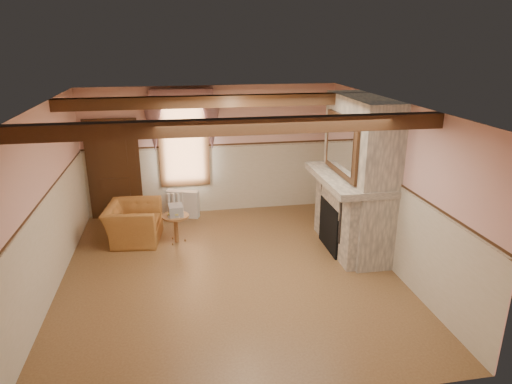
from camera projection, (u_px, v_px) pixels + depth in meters
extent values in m
cube|color=brown|center=(230.00, 273.00, 7.66)|extent=(5.50, 6.00, 0.01)
cube|color=silver|center=(226.00, 105.00, 6.76)|extent=(5.50, 6.00, 0.01)
cube|color=#DEA69A|center=(212.00, 150.00, 10.00)|extent=(5.50, 0.02, 2.80)
cube|color=#DEA69A|center=(265.00, 294.00, 4.41)|extent=(5.50, 0.02, 2.80)
cube|color=#DEA69A|center=(44.00, 205.00, 6.75)|extent=(0.02, 6.00, 2.80)
cube|color=#DEA69A|center=(390.00, 185.00, 7.67)|extent=(0.02, 6.00, 2.80)
cube|color=black|center=(333.00, 226.00, 8.41)|extent=(0.20, 0.95, 0.90)
imported|color=#9E662D|center=(133.00, 223.00, 8.79)|extent=(1.09, 1.21, 0.72)
cylinder|color=brown|center=(176.00, 229.00, 8.74)|extent=(0.61, 0.61, 0.55)
cube|color=#B7AD8C|center=(176.00, 210.00, 8.62)|extent=(0.29, 0.34, 0.20)
cube|color=silver|center=(183.00, 204.00, 9.96)|extent=(0.72, 0.40, 0.60)
imported|color=brown|center=(354.00, 177.00, 7.90)|extent=(0.32, 0.32, 0.08)
cube|color=black|center=(334.00, 159.00, 8.85)|extent=(0.14, 0.24, 0.20)
cylinder|color=#CF843A|center=(345.00, 164.00, 8.31)|extent=(0.11, 0.11, 0.28)
cylinder|color=maroon|center=(367.00, 184.00, 7.39)|extent=(0.06, 0.06, 0.16)
cylinder|color=gold|center=(360.00, 180.00, 7.64)|extent=(0.06, 0.06, 0.12)
cube|color=gray|center=(358.00, 176.00, 8.17)|extent=(0.85, 2.00, 2.80)
cube|color=gray|center=(349.00, 178.00, 8.15)|extent=(1.05, 2.05, 0.12)
cube|color=silver|center=(341.00, 145.00, 7.93)|extent=(0.06, 1.44, 1.04)
cube|color=black|center=(114.00, 171.00, 9.71)|extent=(1.10, 0.10, 2.10)
cube|color=white|center=(184.00, 140.00, 9.79)|extent=(1.06, 0.08, 2.02)
cube|color=gray|center=(182.00, 113.00, 9.52)|extent=(1.30, 0.14, 1.40)
cube|color=black|center=(238.00, 127.00, 5.67)|extent=(5.50, 0.18, 0.20)
cube|color=black|center=(218.00, 101.00, 7.91)|extent=(5.50, 0.18, 0.20)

